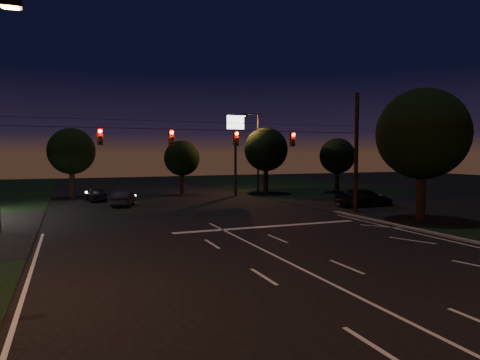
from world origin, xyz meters
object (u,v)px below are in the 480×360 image
utility_pole_right (355,212)px  car_oncoming_a (97,195)px  car_oncoming_b (124,198)px  car_cross (364,198)px  tree_right_near (421,135)px

utility_pole_right → car_oncoming_a: bearing=140.0°
car_oncoming_b → car_cross: car_cross is taller
tree_right_near → car_oncoming_a: size_ratio=2.39×
utility_pole_right → tree_right_near: (1.53, -4.83, 5.68)m
utility_pole_right → car_oncoming_a: 23.41m
tree_right_near → car_oncoming_b: 23.73m
car_oncoming_a → car_cross: (20.64, -12.61, 0.12)m
tree_right_near → car_oncoming_a: tree_right_near is taller
car_oncoming_b → car_cross: (18.73, -7.90, 0.10)m
utility_pole_right → tree_right_near: tree_right_near is taller
tree_right_near → car_cross: tree_right_near is taller
tree_right_near → car_oncoming_b: size_ratio=2.23×
car_oncoming_a → car_cross: 24.19m
tree_right_near → utility_pole_right: bearing=107.5°
car_oncoming_a → utility_pole_right: bearing=133.2°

